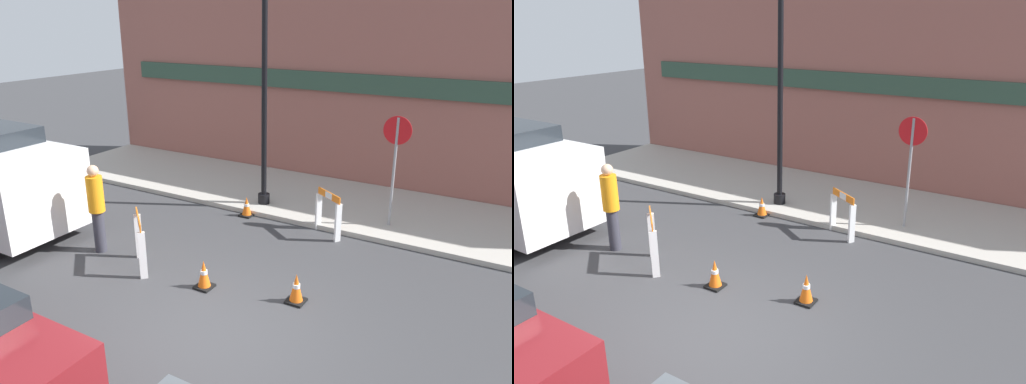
% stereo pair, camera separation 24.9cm
% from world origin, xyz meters
% --- Properties ---
extents(ground_plane, '(60.00, 60.00, 0.00)m').
position_xyz_m(ground_plane, '(0.00, 0.00, 0.00)').
color(ground_plane, '#38383A').
extents(sidewalk_slab, '(18.00, 3.36, 0.11)m').
position_xyz_m(sidewalk_slab, '(0.00, 6.18, 0.06)').
color(sidewalk_slab, '#ADA89E').
rests_on(sidewalk_slab, ground_plane).
extents(storefront_facade, '(18.00, 0.22, 5.50)m').
position_xyz_m(storefront_facade, '(0.00, 7.94, 2.75)').
color(storefront_facade, '#93564C').
rests_on(storefront_facade, ground_plane).
extents(streetlamp_post, '(0.44, 0.44, 6.35)m').
position_xyz_m(streetlamp_post, '(-1.88, 5.09, 4.13)').
color(streetlamp_post, black).
rests_on(streetlamp_post, sidewalk_slab).
extents(stop_sign, '(0.60, 0.06, 2.42)m').
position_xyz_m(stop_sign, '(1.17, 5.30, 1.73)').
color(stop_sign, gray).
rests_on(stop_sign, sidewalk_slab).
extents(barricade_0, '(0.73, 0.54, 0.98)m').
position_xyz_m(barricade_0, '(0.11, 4.35, 0.53)').
color(barricade_0, white).
rests_on(barricade_0, ground_plane).
extents(barricade_1, '(0.77, 0.72, 1.05)m').
position_xyz_m(barricade_1, '(-2.32, 1.22, 0.58)').
color(barricade_1, white).
rests_on(barricade_1, ground_plane).
extents(traffic_cone_0, '(0.30, 0.30, 0.52)m').
position_xyz_m(traffic_cone_0, '(0.71, 1.59, 0.25)').
color(traffic_cone_0, black).
rests_on(traffic_cone_0, ground_plane).
extents(traffic_cone_1, '(0.30, 0.30, 0.52)m').
position_xyz_m(traffic_cone_1, '(-0.87, 1.20, 0.25)').
color(traffic_cone_1, black).
rests_on(traffic_cone_1, ground_plane).
extents(traffic_cone_2, '(0.30, 0.30, 0.47)m').
position_xyz_m(traffic_cone_2, '(-1.96, 4.40, 0.23)').
color(traffic_cone_2, black).
rests_on(traffic_cone_2, ground_plane).
extents(person_worker, '(0.45, 0.45, 1.80)m').
position_xyz_m(person_worker, '(-3.52, 1.33, 0.98)').
color(person_worker, '#33333D').
rests_on(person_worker, ground_plane).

